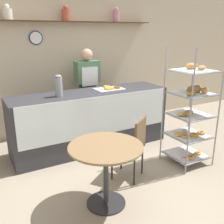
{
  "coord_description": "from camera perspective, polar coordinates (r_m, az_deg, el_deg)",
  "views": [
    {
      "loc": [
        -1.76,
        -2.73,
        1.96
      ],
      "look_at": [
        0.0,
        0.4,
        0.84
      ],
      "focal_mm": 42.0,
      "sensor_mm": 36.0,
      "label": 1
    }
  ],
  "objects": [
    {
      "name": "ground_plane",
      "position": [
        3.79,
        3.02,
        -13.8
      ],
      "size": [
        14.0,
        14.0,
        0.0
      ],
      "primitive_type": "plane",
      "color": "gray"
    },
    {
      "name": "donut_tray_counter",
      "position": [
        4.54,
        -0.48,
        5.2
      ],
      "size": [
        0.49,
        0.33,
        0.05
      ],
      "color": "silver",
      "rests_on": "display_counter"
    },
    {
      "name": "pastry_rack",
      "position": [
        4.0,
        16.73,
        0.17
      ],
      "size": [
        0.59,
        0.58,
        1.76
      ],
      "color": "gray",
      "rests_on": "ground_plane"
    },
    {
      "name": "back_wall",
      "position": [
        5.28,
        -9.89,
        10.59
      ],
      "size": [
        10.0,
        0.3,
        2.7
      ],
      "color": "beige",
      "rests_on": "ground_plane"
    },
    {
      "name": "cafe_chair",
      "position": [
        3.53,
        4.74,
        -6.65
      ],
      "size": [
        0.53,
        0.53,
        0.87
      ],
      "rotation": [
        0.0,
        0.0,
        3.76
      ],
      "color": "black",
      "rests_on": "ground_plane"
    },
    {
      "name": "coffee_carafe",
      "position": [
        4.08,
        -11.54,
        5.57
      ],
      "size": [
        0.12,
        0.12,
        0.34
      ],
      "color": "gray",
      "rests_on": "display_counter"
    },
    {
      "name": "cafe_table",
      "position": [
        2.98,
        -1.36,
        -10.45
      ],
      "size": [
        0.84,
        0.84,
        0.74
      ],
      "color": "#262628",
      "rests_on": "ground_plane"
    },
    {
      "name": "display_counter",
      "position": [
        4.49,
        -4.59,
        -1.79
      ],
      "size": [
        2.67,
        0.72,
        0.99
      ],
      "color": "#333338",
      "rests_on": "ground_plane"
    },
    {
      "name": "person_worker",
      "position": [
        5.04,
        -5.3,
        5.05
      ],
      "size": [
        0.45,
        0.23,
        1.65
      ],
      "color": "#282833",
      "rests_on": "ground_plane"
    }
  ]
}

